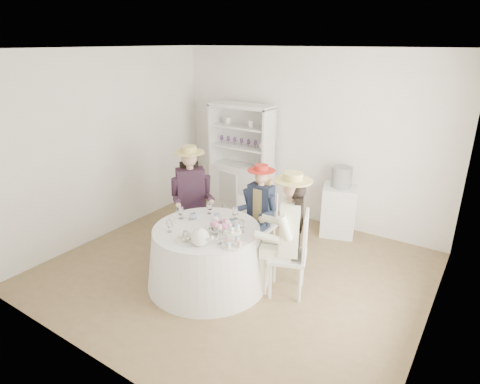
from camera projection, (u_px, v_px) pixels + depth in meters
The scene contains 23 objects.
ground at pixel (236, 270), 5.18m from camera, with size 4.50×4.50×0.00m, color brown.
ceiling at pixel (235, 49), 4.22m from camera, with size 4.50×4.50×0.00m, color white.
wall_back at pixel (307, 138), 6.26m from camera, with size 4.50×4.50×0.00m, color white.
wall_front at pixel (92, 235), 3.14m from camera, with size 4.50×4.50×0.00m, color white.
wall_left at pixel (108, 145), 5.86m from camera, with size 4.50×4.50×0.00m, color white.
wall_right at pixel (446, 214), 3.54m from camera, with size 4.50×4.50×0.00m, color white.
tea_table at pixel (207, 255), 4.82m from camera, with size 1.46×1.46×0.72m.
hutch at pixel (242, 174), 6.83m from camera, with size 1.23×0.78×1.83m.
side_table at pixel (338, 210), 6.05m from camera, with size 0.49×0.49×0.76m, color silver.
hatbox at pixel (342, 177), 5.86m from camera, with size 0.30×0.30×0.30m, color black.
guest_left at pixel (191, 192), 5.50m from camera, with size 0.63×0.62×1.47m.
guest_mid at pixel (260, 205), 5.34m from camera, with size 0.46×0.48×1.28m.
guest_right at pixel (288, 228), 4.45m from camera, with size 0.61×0.56×1.48m.
spare_chair at pixel (233, 199), 6.12m from camera, with size 0.47×0.47×0.97m.
teacup_a at pixel (193, 217), 4.91m from camera, with size 0.09×0.09×0.07m, color white.
teacup_b at pixel (217, 217), 4.91m from camera, with size 0.08×0.08×0.07m, color white.
teacup_c at pixel (231, 223), 4.72m from camera, with size 0.10×0.10×0.08m, color white.
flower_bowl at pixel (221, 231), 4.56m from camera, with size 0.23×0.23×0.06m, color white.
flower_arrangement at pixel (221, 225), 4.55m from camera, with size 0.20×0.20×0.07m.
table_teapot at pixel (200, 237), 4.28m from camera, with size 0.28×0.20×0.21m.
sandwich_plate at pixel (186, 238), 4.41m from camera, with size 0.26×0.26×0.06m.
cupcake_stand at pixel (233, 238), 4.26m from camera, with size 0.25×0.25×0.24m.
stemware_set at pixel (206, 222), 4.66m from camera, with size 0.90×0.90×0.15m.
Camera 1 is at (2.53, -3.71, 2.78)m, focal length 30.00 mm.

